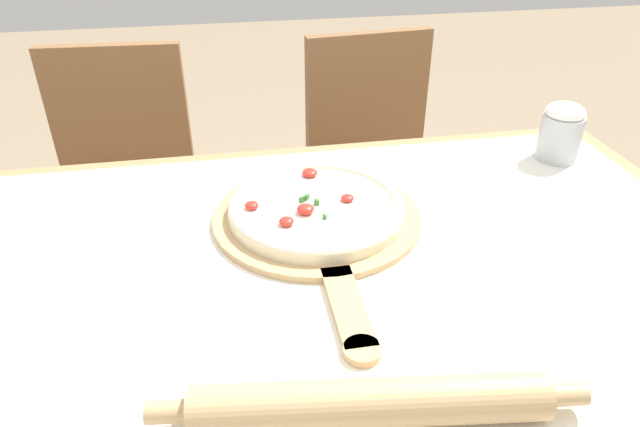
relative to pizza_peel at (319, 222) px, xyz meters
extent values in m
cube|color=#A87F51|center=(-0.02, -0.12, -0.03)|extent=(1.42, 0.89, 0.03)
cylinder|color=#A87F51|center=(-0.68, 0.27, -0.41)|extent=(0.06, 0.06, 0.75)
cylinder|color=#A87F51|center=(0.63, 0.27, -0.41)|extent=(0.06, 0.06, 0.75)
cube|color=white|center=(-0.02, -0.12, -0.01)|extent=(1.34, 0.81, 0.00)
cylinder|color=tan|center=(0.00, 0.02, 0.00)|extent=(0.36, 0.36, 0.01)
cube|color=tan|center=(0.00, -0.22, 0.00)|extent=(0.04, 0.17, 0.01)
cylinder|color=tan|center=(0.00, -0.31, 0.00)|extent=(0.05, 0.05, 0.01)
cylinder|color=beige|center=(0.00, 0.02, 0.01)|extent=(0.30, 0.30, 0.02)
torus|color=beige|center=(0.00, 0.02, 0.02)|extent=(0.30, 0.30, 0.02)
cylinder|color=white|center=(0.00, 0.02, 0.02)|extent=(0.26, 0.26, 0.00)
ellipsoid|color=red|center=(0.01, 0.12, 0.03)|extent=(0.03, 0.03, 0.01)
ellipsoid|color=red|center=(-0.06, -0.04, 0.03)|extent=(0.02, 0.02, 0.01)
ellipsoid|color=red|center=(-0.02, -0.01, 0.03)|extent=(0.03, 0.03, 0.01)
ellipsoid|color=red|center=(0.05, 0.02, 0.03)|extent=(0.02, 0.02, 0.01)
ellipsoid|color=red|center=(-0.11, 0.02, 0.03)|extent=(0.02, 0.02, 0.01)
cube|color=#387533|center=(0.00, -0.03, 0.03)|extent=(0.01, 0.01, 0.01)
cube|color=#387533|center=(0.00, 0.02, 0.03)|extent=(0.01, 0.01, 0.01)
cube|color=#387533|center=(0.00, 0.02, 0.03)|extent=(0.01, 0.00, 0.01)
cube|color=#387533|center=(-0.01, 0.04, 0.03)|extent=(0.01, 0.01, 0.01)
cube|color=#387533|center=(-0.02, 0.03, 0.03)|extent=(0.01, 0.01, 0.01)
cylinder|color=tan|center=(-0.02, -0.40, 0.02)|extent=(0.39, 0.10, 0.05)
cylinder|color=tan|center=(-0.23, -0.37, 0.02)|extent=(0.05, 0.03, 0.03)
cylinder|color=tan|center=(0.20, -0.43, 0.02)|extent=(0.05, 0.03, 0.03)
cube|color=brown|center=(-0.44, 0.61, -0.34)|extent=(0.42, 0.42, 0.02)
cube|color=brown|center=(-0.43, 0.79, -0.11)|extent=(0.38, 0.06, 0.44)
cylinder|color=brown|center=(-0.61, 0.46, -0.57)|extent=(0.04, 0.04, 0.44)
cylinder|color=brown|center=(-0.29, 0.44, -0.57)|extent=(0.04, 0.04, 0.44)
cylinder|color=brown|center=(-0.59, 0.77, -0.57)|extent=(0.04, 0.04, 0.44)
cylinder|color=brown|center=(-0.27, 0.76, -0.57)|extent=(0.04, 0.04, 0.44)
cube|color=brown|center=(0.31, 0.61, -0.34)|extent=(0.44, 0.44, 0.02)
cube|color=brown|center=(0.29, 0.79, -0.11)|extent=(0.38, 0.08, 0.44)
cylinder|color=brown|center=(0.17, 0.43, -0.57)|extent=(0.04, 0.04, 0.44)
cylinder|color=brown|center=(0.49, 0.46, -0.57)|extent=(0.04, 0.04, 0.44)
cylinder|color=brown|center=(0.14, 0.75, -0.57)|extent=(0.04, 0.04, 0.44)
cylinder|color=brown|center=(0.45, 0.78, -0.57)|extent=(0.04, 0.04, 0.44)
cylinder|color=#B2B7BC|center=(0.53, 0.17, 0.04)|extent=(0.08, 0.08, 0.09)
ellipsoid|color=white|center=(0.53, 0.17, 0.10)|extent=(0.08, 0.08, 0.04)
camera|label=1|loc=(-0.15, -0.81, 0.52)|focal=32.00mm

